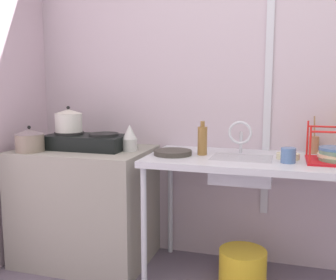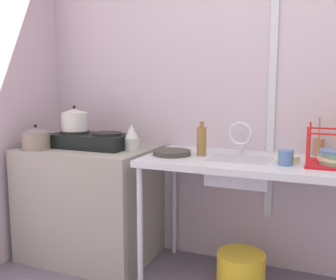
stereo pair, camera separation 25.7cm
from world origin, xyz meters
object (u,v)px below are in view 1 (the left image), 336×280
Objects in this scene: pot_beside_stove at (30,140)px; stove at (86,141)px; bottle_by_sink at (202,140)px; bucket_on_floor at (243,266)px; sink_basin at (241,170)px; percolator at (130,138)px; faucet at (240,134)px; utensil_jar at (314,144)px; frying_pan at (173,153)px; cup_by_rack at (288,155)px; small_bowl_on_drainboard at (288,156)px; pot_on_left_burner at (69,121)px.

stove is at bearing 33.14° from pot_beside_stove.
bottle_by_sink reaches higher than bucket_on_floor.
sink_basin is 1.23× the size of bucket_on_floor.
percolator is 0.75m from faucet.
stove is at bearing -174.83° from faucet.
bucket_on_floor is at bearing -143.70° from utensil_jar.
percolator reaches higher than frying_pan.
utensil_jar is at bearing 36.30° from bucket_on_floor.
bottle_by_sink is (0.51, -0.01, 0.01)m from percolator.
cup_by_rack is 0.55m from bottle_by_sink.
frying_pan reaches higher than sink_basin.
pot_beside_stove is 1.43m from sink_basin.
small_bowl_on_drainboard is at bearing 90.25° from cup_by_rack.
pot_beside_stove is 1.69m from cup_by_rack.
utensil_jar reaches higher than faucet.
small_bowl_on_drainboard is (0.72, 0.07, 0.00)m from frying_pan.
cup_by_rack is 0.40× the size of bottle_by_sink.
small_bowl_on_drainboard is at bearing 0.84° from stove.
pot_beside_stove reaches higher than small_bowl_on_drainboard.
utensil_jar is at bearing 66.62° from cup_by_rack.
utensil_jar is at bearing 14.65° from pot_beside_stove.
utensil_jar is (1.53, 0.28, 0.01)m from stove.
stove is 0.65m from frying_pan.
percolator is 0.82× the size of bottle_by_sink.
faucet is at bearing 12.38° from pot_beside_stove.
pot_beside_stove is at bearing -172.88° from bucket_on_floor.
bottle_by_sink is 0.72× the size of bucket_on_floor.
bucket_on_floor is at bearing 2.81° from frying_pan.
pot_on_left_burner is at bearing 176.31° from frying_pan.
cup_by_rack is 0.36× the size of utensil_jar.
pot_on_left_burner is 0.88× the size of bottle_by_sink.
stove is at bearing -179.16° from small_bowl_on_drainboard.
small_bowl_on_drainboard is 0.77m from bucket_on_floor.
percolator is at bearing -173.71° from faucet.
bucket_on_floor is at bearing -29.19° from sink_basin.
utensil_jar reaches higher than bucket_on_floor.
percolator is at bearing 173.66° from cup_by_rack.
percolator is at bearing 19.07° from pot_beside_stove.
utensil_jar reaches higher than stove.
utensil_jar is (0.44, 0.29, 0.14)m from sink_basin.
frying_pan is at bearing -174.35° from small_bowl_on_drainboard.
small_bowl_on_drainboard is at bearing 0.76° from pot_on_left_burner.
small_bowl_on_drainboard is (-0.00, 0.12, -0.03)m from cup_by_rack.
faucet is 0.37m from cup_by_rack.
sink_basin is (0.77, -0.03, -0.17)m from percolator.
pot_on_left_burner is at bearing -170.61° from utensil_jar.
pot_on_left_burner is at bearing -179.63° from bottle_by_sink.
cup_by_rack is at bearing 3.61° from pot_beside_stove.
faucet is (1.07, 0.10, 0.08)m from stove.
cup_by_rack is at bearing -113.38° from utensil_jar.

